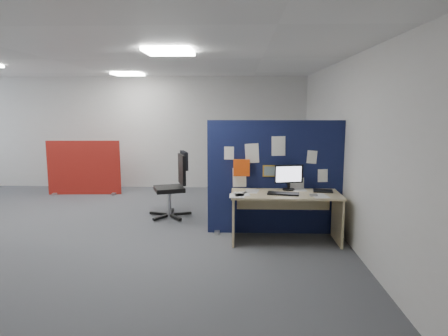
{
  "coord_description": "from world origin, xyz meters",
  "views": [
    {
      "loc": [
        2.89,
        -6.18,
        1.99
      ],
      "look_at": [
        2.65,
        0.2,
        1.0
      ],
      "focal_mm": 32.0,
      "sensor_mm": 36.0,
      "label": 1
    }
  ],
  "objects_px": {
    "navy_divider": "(276,178)",
    "monitor_main": "(289,176)",
    "red_divider": "(84,168)",
    "office_chair": "(176,181)",
    "main_desk": "(285,204)"
  },
  "relations": [
    {
      "from": "navy_divider",
      "to": "office_chair",
      "type": "bearing_deg",
      "value": 152.63
    },
    {
      "from": "monitor_main",
      "to": "office_chair",
      "type": "relative_size",
      "value": 0.37
    },
    {
      "from": "navy_divider",
      "to": "office_chair",
      "type": "relative_size",
      "value": 1.85
    },
    {
      "from": "navy_divider",
      "to": "main_desk",
      "type": "distance_m",
      "value": 0.5
    },
    {
      "from": "main_desk",
      "to": "red_divider",
      "type": "height_order",
      "value": "red_divider"
    },
    {
      "from": "navy_divider",
      "to": "monitor_main",
      "type": "height_order",
      "value": "navy_divider"
    },
    {
      "from": "main_desk",
      "to": "office_chair",
      "type": "distance_m",
      "value": 2.21
    },
    {
      "from": "red_divider",
      "to": "monitor_main",
      "type": "bearing_deg",
      "value": -36.99
    },
    {
      "from": "red_divider",
      "to": "office_chair",
      "type": "xyz_separation_m",
      "value": [
        2.37,
        -1.77,
        0.06
      ]
    },
    {
      "from": "main_desk",
      "to": "monitor_main",
      "type": "xyz_separation_m",
      "value": [
        0.07,
        0.19,
        0.39
      ]
    },
    {
      "from": "navy_divider",
      "to": "office_chair",
      "type": "distance_m",
      "value": 1.94
    },
    {
      "from": "main_desk",
      "to": "monitor_main",
      "type": "bearing_deg",
      "value": 70.19
    },
    {
      "from": "navy_divider",
      "to": "monitor_main",
      "type": "bearing_deg",
      "value": -42.99
    },
    {
      "from": "navy_divider",
      "to": "monitor_main",
      "type": "xyz_separation_m",
      "value": [
        0.18,
        -0.17,
        0.06
      ]
    },
    {
      "from": "monitor_main",
      "to": "red_divider",
      "type": "relative_size",
      "value": 0.27
    }
  ]
}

